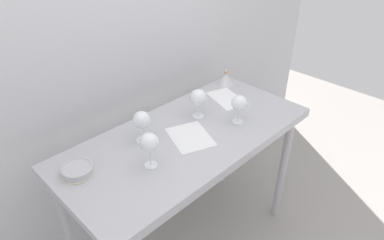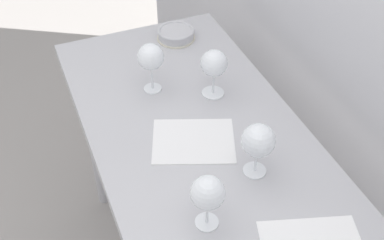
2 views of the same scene
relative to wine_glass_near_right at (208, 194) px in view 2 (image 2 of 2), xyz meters
name	(u,v)px [view 2 (image 2 of 2)]	position (x,y,z in m)	size (l,w,h in m)	color
steel_counter	(203,164)	(-0.28, 0.11, -0.22)	(1.40, 0.65, 0.90)	#B0B0B5
wine_glass_near_right	(208,194)	(0.00, 0.00, 0.00)	(0.09, 0.09, 0.16)	white
wine_glass_near_left	(151,58)	(-0.58, 0.05, 0.01)	(0.09, 0.09, 0.18)	white
wine_glass_far_right	(258,142)	(-0.11, 0.20, 0.00)	(0.10, 0.10, 0.17)	white
wine_glass_far_left	(214,64)	(-0.48, 0.23, 0.00)	(0.09, 0.09, 0.17)	white
tasting_sheet_upper	(194,141)	(-0.29, 0.08, -0.11)	(0.20, 0.25, 0.00)	white
tasting_bowl	(176,34)	(-0.85, 0.24, -0.09)	(0.15, 0.15, 0.04)	beige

